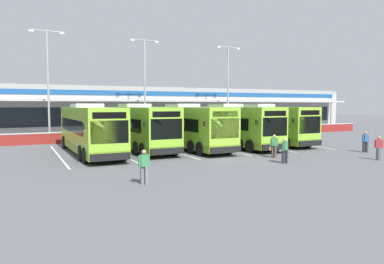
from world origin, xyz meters
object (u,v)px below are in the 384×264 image
at_px(pedestrian_in_dark_coat, 365,141).
at_px(lamp_post_west, 48,78).
at_px(pedestrian_child, 144,166).
at_px(lamp_post_centre, 145,82).
at_px(coach_bus_centre, 187,127).
at_px(pedestrian_approaching_bus, 285,150).
at_px(coach_bus_leftmost, 90,130).
at_px(coach_bus_right_centre, 231,126).
at_px(pedestrian_with_handbag, 274,145).
at_px(coach_bus_rightmost, 263,125).
at_px(coach_bus_left_centre, 138,128).
at_px(pedestrian_near_bin, 379,147).
at_px(lamp_post_east, 228,84).

relative_size(pedestrian_in_dark_coat, lamp_post_west, 0.15).
relative_size(pedestrian_child, lamp_post_centre, 0.15).
bearing_deg(pedestrian_in_dark_coat, lamp_post_west, 138.43).
relative_size(coach_bus_centre, lamp_post_centre, 1.11).
bearing_deg(pedestrian_approaching_bus, coach_bus_leftmost, 136.07).
xyz_separation_m(coach_bus_leftmost, coach_bus_right_centre, (12.32, -0.13, 0.00)).
xyz_separation_m(coach_bus_right_centre, pedestrian_with_handbag, (-1.13, -7.49, -0.93)).
height_order(coach_bus_centre, lamp_post_centre, lamp_post_centre).
bearing_deg(coach_bus_centre, pedestrian_in_dark_coat, -36.36).
distance_m(coach_bus_rightmost, pedestrian_in_dark_coat, 9.60).
distance_m(coach_bus_centre, coach_bus_rightmost, 8.53).
relative_size(coach_bus_left_centre, lamp_post_centre, 1.11).
bearing_deg(coach_bus_right_centre, lamp_post_centre, 110.40).
relative_size(coach_bus_right_centre, coach_bus_rightmost, 1.00).
bearing_deg(coach_bus_leftmost, coach_bus_left_centre, 14.00).
bearing_deg(pedestrian_child, coach_bus_centre, 56.80).
height_order(coach_bus_rightmost, pedestrian_in_dark_coat, coach_bus_rightmost).
height_order(coach_bus_leftmost, pedestrian_near_bin, coach_bus_leftmost).
xyz_separation_m(coach_bus_right_centre, lamp_post_centre, (-4.22, 11.35, 4.50)).
distance_m(coach_bus_right_centre, pedestrian_near_bin, 12.30).
height_order(coach_bus_leftmost, coach_bus_centre, same).
xyz_separation_m(coach_bus_right_centre, pedestrian_approaching_bus, (-2.06, -9.75, -0.91)).
xyz_separation_m(coach_bus_left_centre, pedestrian_child, (-3.73, -12.82, -0.91)).
relative_size(coach_bus_leftmost, pedestrian_with_handbag, 7.53).
distance_m(lamp_post_centre, lamp_post_east, 10.88).
bearing_deg(lamp_post_centre, coach_bus_rightmost, -51.31).
bearing_deg(coach_bus_right_centre, coach_bus_leftmost, 179.37).
relative_size(coach_bus_leftmost, lamp_post_east, 1.11).
distance_m(coach_bus_centre, pedestrian_in_dark_coat, 14.16).
xyz_separation_m(coach_bus_left_centre, lamp_post_centre, (4.01, 10.20, 4.50)).
bearing_deg(lamp_post_east, lamp_post_west, -178.18).
relative_size(coach_bus_leftmost, pedestrian_approaching_bus, 7.53).
distance_m(coach_bus_right_centre, coach_bus_rightmost, 4.29).
xyz_separation_m(coach_bus_left_centre, pedestrian_in_dark_coat, (15.34, -9.46, -0.91)).
bearing_deg(pedestrian_child, coach_bus_rightmost, 37.64).
bearing_deg(coach_bus_leftmost, coach_bus_rightmost, 2.34).
distance_m(pedestrian_with_handbag, pedestrian_approaching_bus, 2.44).
bearing_deg(coach_bus_left_centre, lamp_post_west, 122.58).
height_order(lamp_post_centre, lamp_post_east, same).
height_order(coach_bus_left_centre, lamp_post_east, lamp_post_east).
relative_size(pedestrian_in_dark_coat, pedestrian_near_bin, 1.00).
relative_size(coach_bus_rightmost, pedestrian_child, 7.53).
distance_m(pedestrian_approaching_bus, lamp_post_west, 24.49).
bearing_deg(coach_bus_leftmost, lamp_post_east, 30.69).
height_order(coach_bus_centre, pedestrian_child, coach_bus_centre).
height_order(coach_bus_leftmost, pedestrian_child, coach_bus_leftmost).
bearing_deg(lamp_post_west, coach_bus_right_centre, -36.78).
bearing_deg(pedestrian_near_bin, lamp_post_centre, 110.86).
xyz_separation_m(coach_bus_centre, coach_bus_rightmost, (8.50, 0.73, 0.00)).
height_order(pedestrian_near_bin, pedestrian_approaching_bus, same).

